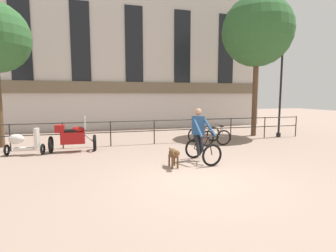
# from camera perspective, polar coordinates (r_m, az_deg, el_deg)

# --- Properties ---
(ground_plane) EXTENTS (60.00, 60.00, 0.00)m
(ground_plane) POSITION_cam_1_polar(r_m,az_deg,el_deg) (6.76, 7.07, -11.63)
(ground_plane) COLOR gray
(canal_railing) EXTENTS (15.05, 0.05, 1.05)m
(canal_railing) POSITION_cam_1_polar(r_m,az_deg,el_deg) (11.47, -3.03, -0.38)
(canal_railing) COLOR #2D2B28
(canal_railing) RESTS_ON ground_plane
(building_facade) EXTENTS (18.00, 0.72, 9.10)m
(building_facade) POSITION_cam_1_polar(r_m,az_deg,el_deg) (17.25, -7.53, 14.67)
(building_facade) COLOR beige
(building_facade) RESTS_ON ground_plane
(cyclist_with_bike) EXTENTS (0.82, 1.25, 1.70)m
(cyclist_with_bike) POSITION_cam_1_polar(r_m,az_deg,el_deg) (8.47, 7.10, -2.56)
(cyclist_with_bike) COLOR black
(cyclist_with_bike) RESTS_ON ground_plane
(dog) EXTENTS (0.25, 0.86, 0.58)m
(dog) POSITION_cam_1_polar(r_m,az_deg,el_deg) (7.72, 1.28, -6.15)
(dog) COLOR brown
(dog) RESTS_ON ground_plane
(parked_motorcycle) EXTENTS (1.69, 0.64, 1.35)m
(parked_motorcycle) POSITION_cam_1_polar(r_m,az_deg,el_deg) (10.49, -20.06, -2.26)
(parked_motorcycle) COLOR black
(parked_motorcycle) RESTS_ON ground_plane
(parked_bicycle_near_lamp) EXTENTS (0.83, 1.20, 0.86)m
(parked_bicycle_near_lamp) POSITION_cam_1_polar(r_m,az_deg,el_deg) (11.49, 7.11, -2.18)
(parked_bicycle_near_lamp) COLOR black
(parked_bicycle_near_lamp) RESTS_ON ground_plane
(parked_bicycle_mid_left) EXTENTS (0.69, 1.13, 0.86)m
(parked_bicycle_mid_left) POSITION_cam_1_polar(r_m,az_deg,el_deg) (11.84, 10.89, -1.98)
(parked_bicycle_mid_left) COLOR black
(parked_bicycle_mid_left) RESTS_ON ground_plane
(parked_scooter) EXTENTS (1.32, 0.57, 0.96)m
(parked_scooter) POSITION_cam_1_polar(r_m,az_deg,el_deg) (10.62, -28.99, -3.14)
(parked_scooter) COLOR black
(parked_scooter) RESTS_ON ground_plane
(street_lamp) EXTENTS (0.28, 0.28, 4.74)m
(street_lamp) POSITION_cam_1_polar(r_m,az_deg,el_deg) (14.48, 23.36, 8.24)
(street_lamp) COLOR black
(street_lamp) RESTS_ON ground_plane
(tree_canalside_right) EXTENTS (3.56, 3.56, 7.14)m
(tree_canalside_right) POSITION_cam_1_polar(r_m,az_deg,el_deg) (14.82, 18.86, 18.90)
(tree_canalside_right) COLOR brown
(tree_canalside_right) RESTS_ON ground_plane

